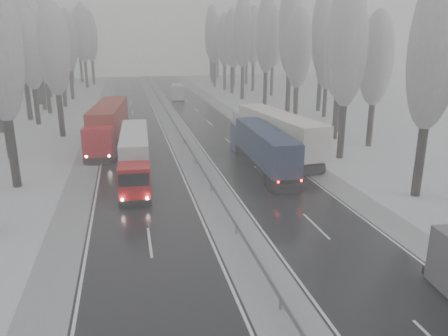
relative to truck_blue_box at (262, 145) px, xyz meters
name	(u,v)px	position (x,y,z in m)	size (l,w,h in m)	color
carriageway_right	(243,155)	(-0.39, 4.96, -2.27)	(7.50, 200.00, 0.03)	black
carriageway_left	(139,161)	(-10.89, 4.96, -2.27)	(7.50, 200.00, 0.03)	black
median_slush	(192,158)	(-5.64, 4.96, -2.27)	(3.00, 200.00, 0.04)	#A6A8AE
shoulder_right	(289,153)	(4.56, 4.96, -2.27)	(2.40, 200.00, 0.04)	#A6A8AE
shoulder_left	(86,164)	(-15.84, 4.96, -2.27)	(2.40, 200.00, 0.04)	#A6A8AE
median_guardrail	(192,153)	(-5.64, 4.94, -1.69)	(0.12, 200.00, 0.76)	slate
tree_16	(434,51)	(9.40, -9.38, 8.38)	(3.60, 3.60, 16.53)	black
tree_18	(348,47)	(8.87, 1.99, 8.41)	(3.60, 3.60, 16.58)	black
tree_19	(377,59)	(14.38, 5.99, 7.13)	(3.60, 3.60, 14.57)	black
tree_20	(340,51)	(12.26, 10.12, 7.86)	(3.60, 3.60, 15.71)	black
tree_21	(343,34)	(14.49, 14.12, 9.72)	(3.60, 3.60, 18.62)	black
tree_22	(298,48)	(11.39, 20.56, 7.96)	(3.60, 3.60, 15.86)	black
tree_23	(328,58)	(17.67, 24.56, 6.48)	(3.60, 3.60, 13.55)	black
tree_24	(291,26)	(12.26, 25.98, 10.90)	(3.60, 3.60, 20.49)	black
tree_25	(323,32)	(19.18, 29.98, 10.24)	(3.60, 3.60, 19.44)	black
tree_26	(267,35)	(11.93, 36.23, 9.82)	(3.60, 3.60, 18.78)	black
tree_27	(297,39)	(19.08, 40.23, 9.08)	(3.60, 3.60, 17.62)	black
tree_28	(243,32)	(10.70, 46.91, 10.35)	(3.60, 3.60, 19.62)	black
tree_29	(273,38)	(18.08, 50.91, 9.39)	(3.60, 3.60, 18.11)	black
tree_30	(232,38)	(10.93, 56.66, 9.23)	(3.60, 3.60, 17.86)	black
tree_31	(254,36)	(16.84, 60.66, 9.69)	(3.60, 3.60, 18.58)	black
tree_32	(225,40)	(10.99, 64.17, 8.89)	(3.60, 3.60, 17.33)	black
tree_33	(234,48)	(14.13, 68.17, 6.98)	(3.60, 3.60, 14.33)	black
tree_34	(215,39)	(10.10, 71.27, 9.08)	(3.60, 3.60, 17.63)	black
tree_35	(247,37)	(19.31, 75.27, 9.48)	(3.60, 3.60, 18.25)	black
tree_36	(212,32)	(11.40, 81.12, 10.73)	(3.60, 3.60, 20.23)	black
tree_37	(234,42)	(18.39, 85.12, 8.28)	(3.60, 3.60, 16.37)	black
tree_38	(211,38)	(13.10, 91.68, 9.30)	(3.60, 3.60, 17.97)	black
tree_39	(218,42)	(15.91, 95.68, 8.16)	(3.60, 3.60, 16.19)	black
tree_62	(54,49)	(-19.58, 18.68, 8.07)	(3.60, 3.60, 16.04)	black
tree_64	(30,51)	(-23.90, 27.67, 7.67)	(3.60, 3.60, 15.42)	black
tree_65	(19,31)	(-25.69, 31.67, 10.26)	(3.60, 3.60, 19.48)	black
tree_66	(43,50)	(-23.79, 37.30, 7.55)	(3.60, 3.60, 15.23)	black
tree_67	(37,42)	(-25.18, 41.30, 8.74)	(3.60, 3.60, 17.09)	black
tree_68	(59,43)	(-22.22, 44.07, 8.46)	(3.60, 3.60, 16.65)	black
tree_69	(32,33)	(-27.06, 48.07, 10.17)	(3.60, 3.60, 19.35)	black
tree_70	(68,41)	(-21.96, 54.15, 8.74)	(3.60, 3.60, 17.09)	black
tree_71	(44,32)	(-26.72, 58.15, 10.34)	(3.60, 3.60, 19.61)	black
tree_72	(60,47)	(-24.57, 63.49, 7.48)	(3.60, 3.60, 15.11)	black
tree_73	(48,40)	(-27.45, 67.49, 8.82)	(3.60, 3.60, 17.22)	black
tree_74	(83,33)	(-20.71, 74.28, 10.39)	(3.60, 3.60, 19.68)	black
tree_75	(44,36)	(-29.83, 78.28, 9.70)	(3.60, 3.60, 18.60)	black
tree_76	(90,37)	(-19.68, 83.68, 9.67)	(3.60, 3.60, 18.55)	black
tree_77	(70,47)	(-25.30, 87.68, 6.97)	(3.60, 3.60, 14.32)	black
tree_78	(78,34)	(-23.20, 90.27, 10.31)	(3.60, 3.60, 19.55)	black
tree_79	(69,40)	(-25.97, 94.27, 8.73)	(3.60, 3.60, 17.07)	black
truck_blue_box	(262,145)	(0.00, 0.00, 0.00)	(2.74, 15.33, 3.92)	#1F284E
truck_cream_box	(274,131)	(2.58, 4.05, 0.34)	(4.93, 17.68, 4.50)	beige
box_truck_distant	(178,92)	(-1.68, 50.02, -0.85)	(3.21, 7.79, 2.83)	#A6AAAD
truck_red_white	(135,151)	(-11.27, 0.47, -0.12)	(2.79, 14.51, 3.70)	#B2090C
truck_red_red	(108,123)	(-13.82, 12.35, 0.33)	(4.53, 17.65, 4.49)	red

